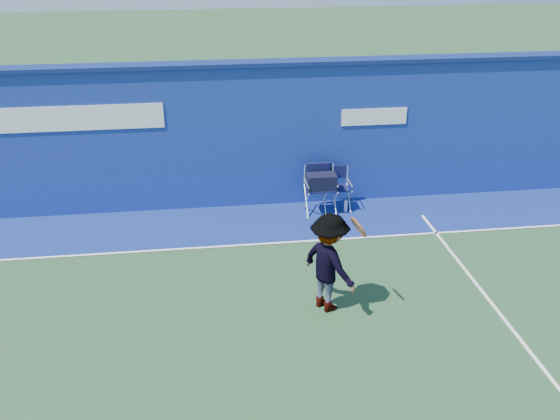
{
  "coord_description": "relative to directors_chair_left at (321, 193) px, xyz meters",
  "views": [
    {
      "loc": [
        0.08,
        -6.72,
        5.49
      ],
      "look_at": [
        1.29,
        2.6,
        1.0
      ],
      "focal_mm": 38.0,
      "sensor_mm": 36.0,
      "label": 1
    }
  ],
  "objects": [
    {
      "name": "stadium_wall",
      "position": [
        -2.4,
        0.73,
        1.11
      ],
      "size": [
        24.0,
        0.5,
        3.08
      ],
      "color": "navy",
      "rests_on": "ground"
    },
    {
      "name": "water_bottle",
      "position": [
        0.55,
        -0.04,
        -0.31
      ],
      "size": [
        0.07,
        0.07,
        0.26
      ],
      "primitive_type": "cylinder",
      "color": "silver",
      "rests_on": "ground"
    },
    {
      "name": "out_of_bounds_strip",
      "position": [
        -2.39,
        -0.37,
        -0.43
      ],
      "size": [
        24.0,
        1.8,
        0.01
      ],
      "primitive_type": "cube",
      "color": "navy",
      "rests_on": "ground"
    },
    {
      "name": "directors_chair_right",
      "position": [
        0.37,
        0.12,
        -0.15
      ],
      "size": [
        0.54,
        0.49,
        0.91
      ],
      "color": "silver",
      "rests_on": "ground"
    },
    {
      "name": "court_lines",
      "position": [
        -2.39,
        -3.87,
        -0.43
      ],
      "size": [
        24.0,
        12.0,
        0.01
      ],
      "color": "white",
      "rests_on": "out_of_bounds_strip"
    },
    {
      "name": "directors_chair_left",
      "position": [
        0.0,
        0.0,
        0.0
      ],
      "size": [
        0.61,
        0.56,
        1.03
      ],
      "color": "silver",
      "rests_on": "ground"
    },
    {
      "name": "tennis_player",
      "position": [
        -0.55,
        -3.46,
        0.38
      ],
      "size": [
        1.08,
        1.21,
        1.64
      ],
      "color": "#EA4738",
      "rests_on": "ground"
    },
    {
      "name": "ground",
      "position": [
        -2.39,
        -4.47,
        -0.44
      ],
      "size": [
        80.0,
        80.0,
        0.0
      ],
      "primitive_type": "plane",
      "color": "#264828",
      "rests_on": "ground"
    }
  ]
}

